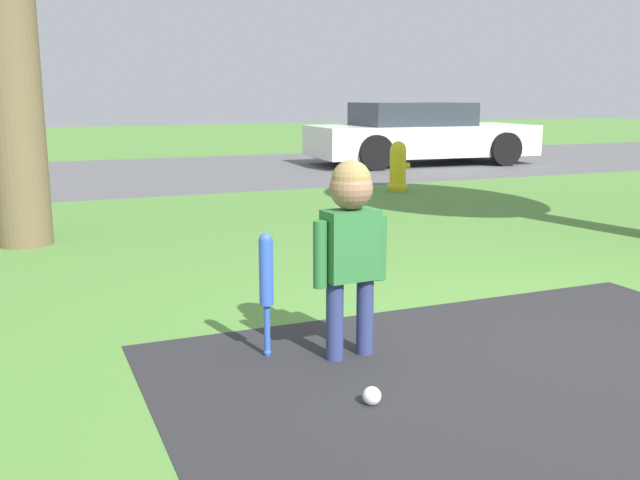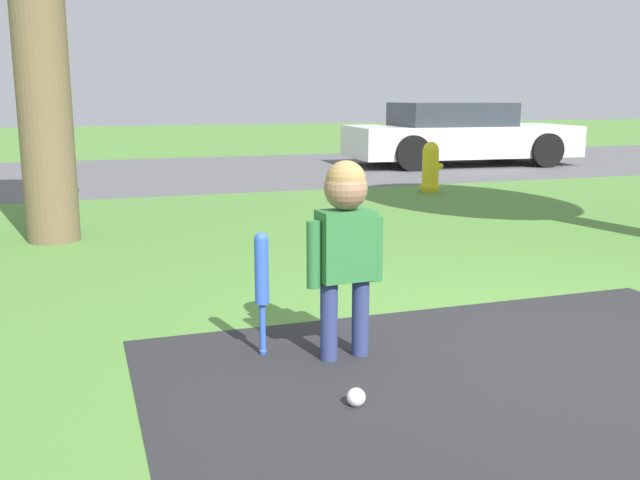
{
  "view_description": "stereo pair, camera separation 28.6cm",
  "coord_description": "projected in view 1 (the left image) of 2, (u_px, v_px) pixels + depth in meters",
  "views": [
    {
      "loc": [
        -2.68,
        -2.83,
        1.35
      ],
      "look_at": [
        -1.15,
        0.78,
        0.55
      ],
      "focal_mm": 40.0,
      "sensor_mm": 36.0,
      "label": 1
    },
    {
      "loc": [
        -2.41,
        -2.93,
        1.35
      ],
      "look_at": [
        -1.15,
        0.78,
        0.55
      ],
      "focal_mm": 40.0,
      "sensor_mm": 36.0,
      "label": 2
    }
  ],
  "objects": [
    {
      "name": "parked_car",
      "position": [
        419.0,
        135.0,
        14.07
      ],
      "size": [
        4.5,
        2.21,
        1.21
      ],
      "rotation": [
        0.0,
        0.0,
        -0.07
      ],
      "color": "silver",
      "rests_on": "ground"
    },
    {
      "name": "baseball_bat",
      "position": [
        266.0,
        277.0,
        3.67
      ],
      "size": [
        0.07,
        0.07,
        0.66
      ],
      "color": "blue",
      "rests_on": "ground"
    },
    {
      "name": "child",
      "position": [
        351.0,
        232.0,
        3.61
      ],
      "size": [
        0.42,
        0.22,
        1.03
      ],
      "rotation": [
        0.0,
        0.0,
        0.08
      ],
      "color": "navy",
      "rests_on": "ground"
    },
    {
      "name": "street_strip",
      "position": [
        182.0,
        172.0,
        12.7
      ],
      "size": [
        40.0,
        6.0,
        0.01
      ],
      "color": "#59595B",
      "rests_on": "ground"
    },
    {
      "name": "fire_hydrant",
      "position": [
        398.0,
        167.0,
        10.13
      ],
      "size": [
        0.33,
        0.29,
        0.71
      ],
      "color": "yellow",
      "rests_on": "ground"
    },
    {
      "name": "ground_plane",
      "position": [
        572.0,
        350.0,
        3.85
      ],
      "size": [
        60.0,
        60.0,
        0.0
      ],
      "primitive_type": "plane",
      "color": "#518438"
    },
    {
      "name": "sports_ball",
      "position": [
        372.0,
        396.0,
        3.16
      ],
      "size": [
        0.08,
        0.08,
        0.08
      ],
      "color": "white",
      "rests_on": "ground"
    }
  ]
}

